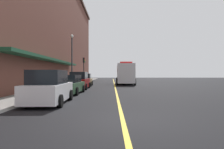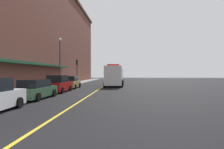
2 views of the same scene
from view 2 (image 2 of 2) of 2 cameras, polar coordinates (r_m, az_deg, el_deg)
The scene contains 13 objects.
ground_plane at distance 30.72m, azimuth -2.42°, elevation -3.43°, with size 112.00×112.00×0.00m, color black.
sidewalk_left at distance 31.97m, azimuth -13.56°, elevation -3.16°, with size 2.40×70.00×0.15m, color gray.
lane_center_stripe at distance 30.72m, azimuth -2.42°, elevation -3.42°, with size 0.16×70.00×0.01m, color gold.
brick_building_left at distance 34.88m, azimuth -26.69°, elevation 12.17°, with size 14.33×64.00×18.37m.
parked_car_1 at distance 16.92m, azimuth -21.32°, elevation -4.13°, with size 2.10×4.79×1.56m.
parked_car_2 at distance 21.93m, azimuth -15.37°, elevation -2.77°, with size 2.00×4.52×1.84m.
parked_car_3 at distance 27.23m, azimuth -11.82°, elevation -2.29°, with size 2.05×4.47×1.67m.
box_truck at distance 30.97m, azimuth 0.74°, elevation -0.44°, with size 2.89×8.20×3.35m.
parking_meter_0 at distance 24.43m, azimuth -16.97°, elevation -1.96°, with size 0.14×0.18×1.33m.
parking_meter_1 at distance 25.26m, azimuth -16.26°, elevation -1.88°, with size 0.14×0.18×1.33m.
parking_meter_2 at distance 19.80m, azimuth -22.11°, elevation -2.53°, with size 0.14×0.18×1.33m.
street_lamp_left at distance 28.93m, azimuth -14.95°, elevation 5.03°, with size 0.44×0.44×6.94m.
traffic_light_near at distance 35.76m, azimuth -10.16°, elevation 2.17°, with size 0.38×0.36×4.30m.
Camera 2 is at (3.26, -5.48, 2.08)m, focal length 31.33 mm.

